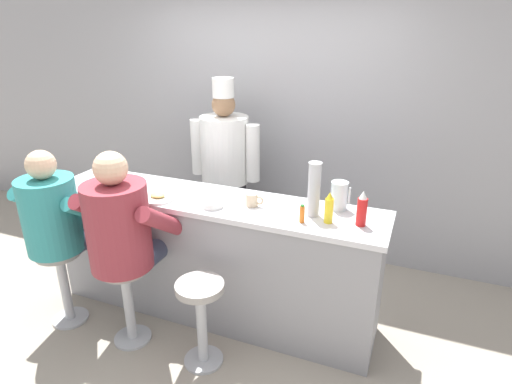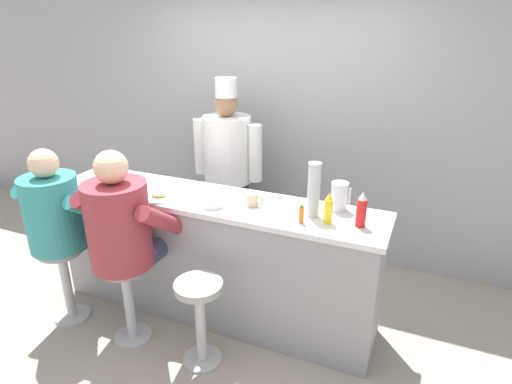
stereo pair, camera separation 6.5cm
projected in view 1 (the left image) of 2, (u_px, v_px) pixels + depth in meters
The scene contains 15 objects.
ground_plane at pixel (199, 331), 3.35m from camera, with size 20.00×20.00×0.00m, color #9E9384.
wall_back at pixel (272, 119), 4.23m from camera, with size 10.00×0.06×2.70m.
diner_counter at pixel (213, 257), 3.40m from camera, with size 2.64×0.56×1.01m.
ketchup_bottle_red at pixel (362, 209), 2.75m from camera, with size 0.07×0.07×0.24m.
mustard_bottle_yellow at pixel (329, 208), 2.79m from camera, with size 0.06×0.06×0.22m.
hot_sauce_bottle_orange at pixel (302, 214), 2.81m from camera, with size 0.03×0.03×0.13m.
water_pitcher_clear at pixel (339, 196), 3.00m from camera, with size 0.14×0.12×0.20m.
breakfast_plate at pixel (158, 198), 3.19m from camera, with size 0.26×0.26×0.05m.
cereal_bowl at pixel (213, 204), 3.06m from camera, with size 0.15×0.15×0.05m.
coffee_mug_tan at pixel (252, 200), 3.07m from camera, with size 0.13×0.09×0.09m.
cup_stack_steel at pixel (314, 189), 2.87m from camera, with size 0.09×0.09×0.38m.
diner_seated_teal at pixel (55, 219), 3.18m from camera, with size 0.61×0.60×1.42m.
diner_seated_maroon at pixel (122, 229), 2.96m from camera, with size 0.66×0.65×1.48m.
empty_stool_round at pixel (201, 310), 2.89m from camera, with size 0.33×0.33×0.65m.
cook_in_whites_near at pixel (225, 165), 4.04m from camera, with size 0.70×0.45×1.79m.
Camera 1 is at (1.43, -2.34, 2.25)m, focal length 30.00 mm.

